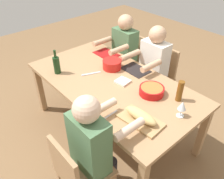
# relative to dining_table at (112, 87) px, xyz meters

# --- Properties ---
(ground_plane) EXTENTS (8.00, 8.00, 0.00)m
(ground_plane) POSITION_rel_dining_table_xyz_m (0.00, 0.00, -0.67)
(ground_plane) COLOR brown
(dining_table) EXTENTS (1.99, 1.07, 0.74)m
(dining_table) POSITION_rel_dining_table_xyz_m (0.00, 0.00, 0.00)
(dining_table) COLOR #A87F56
(dining_table) RESTS_ON ground_plane
(chair_far_center) EXTENTS (0.40, 0.40, 0.85)m
(chair_far_center) POSITION_rel_dining_table_xyz_m (0.00, 0.86, -0.19)
(chair_far_center) COLOR #A87F56
(chair_far_center) RESTS_ON ground_plane
(diner_far_center) EXTENTS (0.41, 0.53, 1.20)m
(diner_far_center) POSITION_rel_dining_table_xyz_m (-0.00, 0.67, 0.03)
(diner_far_center) COLOR #2D2D38
(diner_far_center) RESTS_ON ground_plane
(chair_far_left) EXTENTS (0.40, 0.40, 0.85)m
(chair_far_left) POSITION_rel_dining_table_xyz_m (-0.55, 0.86, -0.19)
(chair_far_left) COLOR #A87F56
(chair_far_left) RESTS_ON ground_plane
(diner_far_left) EXTENTS (0.41, 0.53, 1.20)m
(diner_far_left) POSITION_rel_dining_table_xyz_m (-0.55, 0.67, 0.03)
(diner_far_left) COLOR #2D2D38
(diner_far_left) RESTS_ON ground_plane
(chair_near_right) EXTENTS (0.40, 0.40, 0.85)m
(chair_near_right) POSITION_rel_dining_table_xyz_m (0.55, -0.86, -0.19)
(chair_near_right) COLOR #A87F56
(chair_near_right) RESTS_ON ground_plane
(diner_near_right) EXTENTS (0.41, 0.53, 1.20)m
(diner_near_right) POSITION_rel_dining_table_xyz_m (0.55, -0.67, 0.03)
(diner_near_right) COLOR #2D2D38
(diner_near_right) RESTS_ON ground_plane
(serving_bowl_greens) EXTENTS (0.22, 0.22, 0.11)m
(serving_bowl_greens) POSITION_rel_dining_table_xyz_m (-0.22, 0.19, 0.13)
(serving_bowl_greens) COLOR red
(serving_bowl_greens) RESTS_ON dining_table
(serving_bowl_fruit) EXTENTS (0.25, 0.25, 0.08)m
(serving_bowl_fruit) POSITION_rel_dining_table_xyz_m (0.44, 0.15, 0.12)
(serving_bowl_fruit) COLOR red
(serving_bowl_fruit) RESTS_ON dining_table
(cutting_board) EXTENTS (0.42, 0.25, 0.02)m
(cutting_board) POSITION_rel_dining_table_xyz_m (0.64, -0.22, 0.08)
(cutting_board) COLOR tan
(cutting_board) RESTS_ON dining_table
(bread_loaf) EXTENTS (0.33, 0.14, 0.09)m
(bread_loaf) POSITION_rel_dining_table_xyz_m (0.64, -0.22, 0.14)
(bread_loaf) COLOR tan
(bread_loaf) RESTS_ON cutting_board
(wine_bottle) EXTENTS (0.08, 0.08, 0.29)m
(wine_bottle) POSITION_rel_dining_table_xyz_m (-0.55, -0.36, 0.18)
(wine_bottle) COLOR #193819
(wine_bottle) RESTS_ON dining_table
(beer_bottle) EXTENTS (0.06, 0.06, 0.22)m
(beer_bottle) POSITION_rel_dining_table_xyz_m (0.68, 0.28, 0.18)
(beer_bottle) COLOR brown
(beer_bottle) RESTS_ON dining_table
(wine_glass) EXTENTS (0.08, 0.08, 0.17)m
(wine_glass) POSITION_rel_dining_table_xyz_m (0.83, 0.10, 0.19)
(wine_glass) COLOR silver
(wine_glass) RESTS_ON dining_table
(placemat_far_center) EXTENTS (0.32, 0.23, 0.01)m
(placemat_far_center) POSITION_rel_dining_table_xyz_m (0.00, 0.37, 0.07)
(placemat_far_center) COLOR black
(placemat_far_center) RESTS_ON dining_table
(placemat_far_left) EXTENTS (0.32, 0.23, 0.01)m
(placemat_far_left) POSITION_rel_dining_table_xyz_m (-0.55, 0.37, 0.07)
(placemat_far_left) COLOR maroon
(placemat_far_left) RESTS_ON dining_table
(fork_near_right) EXTENTS (0.03, 0.17, 0.01)m
(fork_near_right) POSITION_rel_dining_table_xyz_m (0.41, -0.37, 0.08)
(fork_near_right) COLOR silver
(fork_near_right) RESTS_ON dining_table
(carving_knife) EXTENTS (0.11, 0.22, 0.01)m
(carving_knife) POSITION_rel_dining_table_xyz_m (-0.28, -0.08, 0.08)
(carving_knife) COLOR silver
(carving_knife) RESTS_ON dining_table
(napkin_stack) EXTENTS (0.16, 0.16, 0.02)m
(napkin_stack) POSITION_rel_dining_table_xyz_m (0.09, 0.08, 0.08)
(napkin_stack) COLOR white
(napkin_stack) RESTS_ON dining_table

